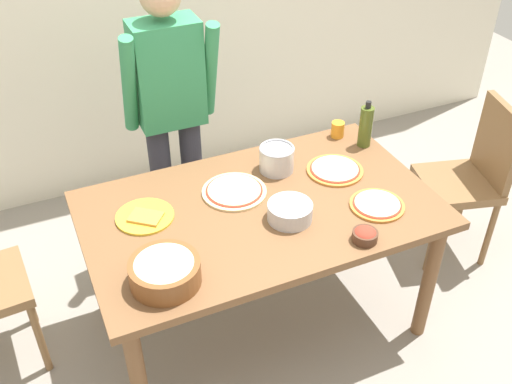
{
  "coord_description": "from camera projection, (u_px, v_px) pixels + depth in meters",
  "views": [
    {
      "loc": [
        -0.88,
        -1.94,
        2.41
      ],
      "look_at": [
        0.0,
        0.05,
        0.81
      ],
      "focal_mm": 41.55,
      "sensor_mm": 36.0,
      "label": 1
    }
  ],
  "objects": [
    {
      "name": "olive_oil_bottle",
      "position": [
        366.0,
        126.0,
        3.06
      ],
      "size": [
        0.07,
        0.07,
        0.26
      ],
      "color": "#47561E",
      "rests_on": "dining_table"
    },
    {
      "name": "pizza_cooked_on_tray",
      "position": [
        377.0,
        205.0,
        2.69
      ],
      "size": [
        0.25,
        0.25,
        0.02
      ],
      "color": "#C67A33",
      "rests_on": "dining_table"
    },
    {
      "name": "chair_wooden_right",
      "position": [
        471.0,
        173.0,
        3.3
      ],
      "size": [
        0.49,
        0.49,
        0.95
      ],
      "color": "brown",
      "rests_on": "ground"
    },
    {
      "name": "person_cook",
      "position": [
        171.0,
        107.0,
        3.09
      ],
      "size": [
        0.49,
        0.25,
        1.62
      ],
      "color": "#2D2D38",
      "rests_on": "ground"
    },
    {
      "name": "pizza_second_cooked",
      "position": [
        335.0,
        170.0,
        2.92
      ],
      "size": [
        0.28,
        0.28,
        0.02
      ],
      "color": "#C67A33",
      "rests_on": "dining_table"
    },
    {
      "name": "cup_orange",
      "position": [
        338.0,
        129.0,
        3.17
      ],
      "size": [
        0.07,
        0.07,
        0.08
      ],
      "primitive_type": "cylinder",
      "color": "orange",
      "rests_on": "dining_table"
    },
    {
      "name": "ground",
      "position": [
        260.0,
        320.0,
        3.15
      ],
      "size": [
        8.0,
        8.0,
        0.0
      ],
      "primitive_type": "plane",
      "color": "gray"
    },
    {
      "name": "pizza_raw_on_board",
      "position": [
        234.0,
        191.0,
        2.78
      ],
      "size": [
        0.31,
        0.31,
        0.02
      ],
      "color": "beige",
      "rests_on": "dining_table"
    },
    {
      "name": "popcorn_bowl",
      "position": [
        165.0,
        270.0,
        2.28
      ],
      "size": [
        0.28,
        0.28,
        0.11
      ],
      "color": "brown",
      "rests_on": "dining_table"
    },
    {
      "name": "dining_table",
      "position": [
        260.0,
        222.0,
        2.75
      ],
      "size": [
        1.6,
        0.96,
        0.76
      ],
      "color": "brown",
      "rests_on": "ground"
    },
    {
      "name": "steel_pot",
      "position": [
        277.0,
        158.0,
        2.9
      ],
      "size": [
        0.17,
        0.17,
        0.13
      ],
      "color": "#B7B7BC",
      "rests_on": "dining_table"
    },
    {
      "name": "small_sauce_bowl",
      "position": [
        365.0,
        235.0,
        2.49
      ],
      "size": [
        0.11,
        0.11,
        0.06
      ],
      "color": "#4C2D1E",
      "rests_on": "dining_table"
    },
    {
      "name": "plate_with_slice",
      "position": [
        145.0,
        217.0,
        2.63
      ],
      "size": [
        0.26,
        0.26,
        0.02
      ],
      "color": "gold",
      "rests_on": "dining_table"
    },
    {
      "name": "mixing_bowl_steel",
      "position": [
        290.0,
        212.0,
        2.6
      ],
      "size": [
        0.2,
        0.2,
        0.08
      ],
      "color": "#B7B7BC",
      "rests_on": "dining_table"
    }
  ]
}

